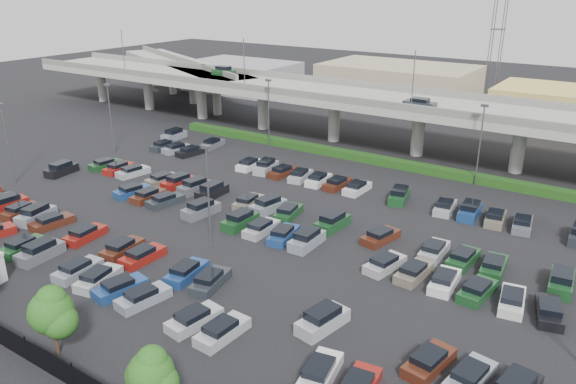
# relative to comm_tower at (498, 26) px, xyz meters

# --- Properties ---
(ground) EXTENTS (280.00, 280.00, 0.00)m
(ground) POSITION_rel_comm_tower_xyz_m (-4.00, -74.00, -15.61)
(ground) COLOR black
(overpass) EXTENTS (150.00, 13.00, 15.80)m
(overpass) POSITION_rel_comm_tower_xyz_m (-4.21, -41.99, -8.64)
(overpass) COLOR #96978F
(overpass) RESTS_ON ground
(on_ramp) EXTENTS (50.93, 30.13, 8.80)m
(on_ramp) POSITION_rel_comm_tower_xyz_m (-56.10, -30.95, -8.76)
(on_ramp) COLOR #96978F
(on_ramp) RESTS_ON ground
(hedge) EXTENTS (66.00, 1.60, 1.10)m
(hedge) POSITION_rel_comm_tower_xyz_m (-4.00, -49.00, -15.06)
(hedge) COLOR #143A11
(hedge) RESTS_ON ground
(fence) EXTENTS (70.00, 0.10, 2.00)m
(fence) POSITION_rel_comm_tower_xyz_m (-4.05, -102.00, -14.71)
(fence) COLOR black
(fence) RESTS_ON ground
(tree_row) EXTENTS (65.07, 3.66, 5.94)m
(tree_row) POSITION_rel_comm_tower_xyz_m (-3.30, -100.53, -12.09)
(tree_row) COLOR #332316
(tree_row) RESTS_ON ground
(parked_cars) EXTENTS (63.22, 41.64, 1.67)m
(parked_cars) POSITION_rel_comm_tower_xyz_m (-5.14, -77.03, -15.00)
(parked_cars) COLOR #6D6555
(parked_cars) RESTS_ON ground
(light_poles) EXTENTS (66.90, 48.38, 10.30)m
(light_poles) POSITION_rel_comm_tower_xyz_m (-8.12, -72.00, -9.37)
(light_poles) COLOR #4F4F54
(light_poles) RESTS_ON ground
(distant_buildings) EXTENTS (138.00, 24.00, 9.00)m
(distant_buildings) POSITION_rel_comm_tower_xyz_m (8.38, -12.19, -11.87)
(distant_buildings) COLOR gray
(distant_buildings) RESTS_ON ground
(comm_tower) EXTENTS (2.40, 2.40, 30.00)m
(comm_tower) POSITION_rel_comm_tower_xyz_m (0.00, 0.00, 0.00)
(comm_tower) COLOR #4F4F54
(comm_tower) RESTS_ON ground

